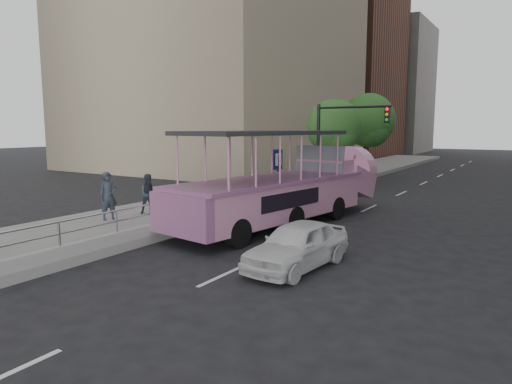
{
  "coord_description": "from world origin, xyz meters",
  "views": [
    {
      "loc": [
        7.97,
        -11.48,
        3.9
      ],
      "look_at": [
        -0.45,
        1.94,
        1.66
      ],
      "focal_mm": 32.0,
      "sensor_mm": 36.0,
      "label": 1
    }
  ],
  "objects_px": {
    "car": "(297,245)",
    "traffic_signal": "(338,135)",
    "duck_boat": "(288,189)",
    "street_tree_far": "(369,122)",
    "pedestrian_mid": "(149,194)",
    "parking_sign": "(278,172)",
    "pedestrian_near": "(108,196)",
    "street_tree_near": "(335,129)"
  },
  "relations": [
    {
      "from": "street_tree_far",
      "to": "traffic_signal",
      "type": "bearing_deg",
      "value": -81.57
    },
    {
      "from": "pedestrian_mid",
      "to": "duck_boat",
      "type": "bearing_deg",
      "value": -27.12
    },
    {
      "from": "traffic_signal",
      "to": "parking_sign",
      "type": "bearing_deg",
      "value": -99.15
    },
    {
      "from": "parking_sign",
      "to": "street_tree_near",
      "type": "height_order",
      "value": "street_tree_near"
    },
    {
      "from": "duck_boat",
      "to": "pedestrian_mid",
      "type": "relative_size",
      "value": 6.94
    },
    {
      "from": "pedestrian_near",
      "to": "parking_sign",
      "type": "distance_m",
      "value": 7.82
    },
    {
      "from": "parking_sign",
      "to": "street_tree_near",
      "type": "distance_m",
      "value": 8.97
    },
    {
      "from": "pedestrian_mid",
      "to": "street_tree_far",
      "type": "height_order",
      "value": "street_tree_far"
    },
    {
      "from": "parking_sign",
      "to": "duck_boat",
      "type": "bearing_deg",
      "value": -51.71
    },
    {
      "from": "duck_boat",
      "to": "street_tree_far",
      "type": "height_order",
      "value": "street_tree_far"
    },
    {
      "from": "car",
      "to": "traffic_signal",
      "type": "relative_size",
      "value": 0.74
    },
    {
      "from": "pedestrian_mid",
      "to": "traffic_signal",
      "type": "distance_m",
      "value": 11.39
    },
    {
      "from": "pedestrian_mid",
      "to": "street_tree_far",
      "type": "bearing_deg",
      "value": 25.83
    },
    {
      "from": "duck_boat",
      "to": "car",
      "type": "bearing_deg",
      "value": -59.54
    },
    {
      "from": "street_tree_near",
      "to": "street_tree_far",
      "type": "distance_m",
      "value": 6.02
    },
    {
      "from": "pedestrian_mid",
      "to": "street_tree_near",
      "type": "bearing_deg",
      "value": 23.19
    },
    {
      "from": "car",
      "to": "pedestrian_mid",
      "type": "height_order",
      "value": "pedestrian_mid"
    },
    {
      "from": "parking_sign",
      "to": "traffic_signal",
      "type": "bearing_deg",
      "value": 80.85
    },
    {
      "from": "parking_sign",
      "to": "traffic_signal",
      "type": "relative_size",
      "value": 0.56
    },
    {
      "from": "pedestrian_near",
      "to": "pedestrian_mid",
      "type": "xyz_separation_m",
      "value": [
        0.42,
        1.78,
        -0.11
      ]
    },
    {
      "from": "car",
      "to": "duck_boat",
      "type": "bearing_deg",
      "value": 125.62
    },
    {
      "from": "street_tree_far",
      "to": "pedestrian_mid",
      "type": "bearing_deg",
      "value": -98.09
    },
    {
      "from": "duck_boat",
      "to": "street_tree_near",
      "type": "bearing_deg",
      "value": 102.89
    },
    {
      "from": "pedestrian_mid",
      "to": "street_tree_near",
      "type": "distance_m",
      "value": 14.25
    },
    {
      "from": "car",
      "to": "street_tree_far",
      "type": "distance_m",
      "value": 23.23
    },
    {
      "from": "pedestrian_near",
      "to": "street_tree_near",
      "type": "distance_m",
      "value": 16.03
    },
    {
      "from": "parking_sign",
      "to": "street_tree_far",
      "type": "xyz_separation_m",
      "value": [
        -0.55,
        14.7,
        2.51
      ]
    },
    {
      "from": "pedestrian_near",
      "to": "street_tree_far",
      "type": "relative_size",
      "value": 0.29
    },
    {
      "from": "car",
      "to": "pedestrian_near",
      "type": "xyz_separation_m",
      "value": [
        -8.68,
        0.76,
        0.59
      ]
    },
    {
      "from": "pedestrian_near",
      "to": "traffic_signal",
      "type": "bearing_deg",
      "value": -0.57
    },
    {
      "from": "duck_boat",
      "to": "street_tree_near",
      "type": "relative_size",
      "value": 2.04
    },
    {
      "from": "duck_boat",
      "to": "street_tree_near",
      "type": "height_order",
      "value": "street_tree_near"
    },
    {
      "from": "car",
      "to": "parking_sign",
      "type": "distance_m",
      "value": 9.11
    },
    {
      "from": "duck_boat",
      "to": "traffic_signal",
      "type": "bearing_deg",
      "value": 96.86
    },
    {
      "from": "car",
      "to": "traffic_signal",
      "type": "height_order",
      "value": "traffic_signal"
    },
    {
      "from": "duck_boat",
      "to": "parking_sign",
      "type": "xyz_separation_m",
      "value": [
        -1.75,
        2.22,
        0.4
      ]
    },
    {
      "from": "pedestrian_near",
      "to": "pedestrian_mid",
      "type": "height_order",
      "value": "pedestrian_near"
    },
    {
      "from": "pedestrian_mid",
      "to": "parking_sign",
      "type": "distance_m",
      "value": 6.09
    },
    {
      "from": "street_tree_near",
      "to": "street_tree_far",
      "type": "xyz_separation_m",
      "value": [
        0.2,
        6.0,
        0.49
      ]
    },
    {
      "from": "car",
      "to": "traffic_signal",
      "type": "xyz_separation_m",
      "value": [
        -4.06,
        12.86,
        2.84
      ]
    },
    {
      "from": "pedestrian_near",
      "to": "traffic_signal",
      "type": "height_order",
      "value": "traffic_signal"
    },
    {
      "from": "parking_sign",
      "to": "pedestrian_mid",
      "type": "bearing_deg",
      "value": -123.63
    }
  ]
}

